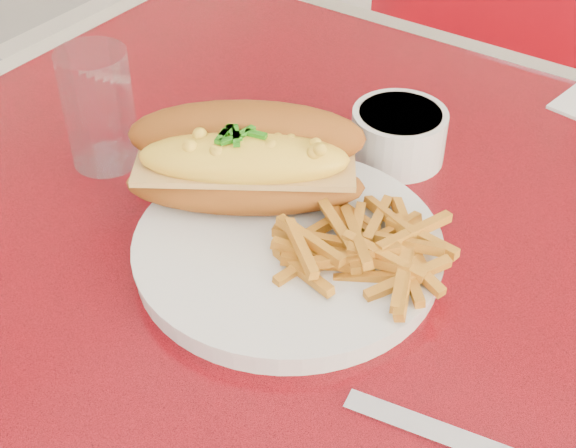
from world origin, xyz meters
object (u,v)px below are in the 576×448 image
Objects in this scene: mac_hoagie at (245,160)px; sauce_cup_left at (308,138)px; diner_table at (414,375)px; dinner_plate at (288,249)px; gravy_ramekin at (399,134)px; fork at (284,270)px; water_tumbler at (99,108)px.

mac_hoagie is 3.98× the size of sauce_cup_left.
diner_table is 0.22m from dinner_plate.
sauce_cup_left is at bearing -153.22° from gravy_ramekin.
fork is at bearing -131.23° from diner_table.
dinner_plate is at bearing 35.27° from fork.
diner_table is 0.29m from mac_hoagie.
dinner_plate is 2.57× the size of fork.
fork is 1.01× the size of gravy_ramekin.
diner_table is at bearing 33.42° from dinner_plate.
mac_hoagie is (-0.07, 0.03, 0.05)m from dinner_plate.
diner_table is at bearing -23.30° from sauce_cup_left.
gravy_ramekin is 1.03× the size of water_tumbler.
water_tumbler is (-0.26, 0.05, 0.04)m from fork.
water_tumbler is at bearing 175.48° from dinner_plate.
water_tumbler reaches higher than sauce_cup_left.
sauce_cup_left reaches higher than diner_table.
gravy_ramekin is (0.07, 0.16, -0.03)m from mac_hoagie.
fork is at bearing -61.99° from sauce_cup_left.
diner_table is 9.60× the size of gravy_ramekin.
mac_hoagie is at bearing 59.74° from fork.
mac_hoagie reaches higher than dinner_plate.
dinner_plate is 2.69× the size of water_tumbler.
mac_hoagie reaches higher than fork.
water_tumbler is at bearing 151.91° from mac_hoagie.
diner_table is at bearing -20.28° from mac_hoagie.
diner_table is 5.01× the size of mac_hoagie.
gravy_ramekin reaches higher than dinner_plate.
sauce_cup_left is 0.22m from water_tumbler.
fork is at bearing -68.78° from mac_hoagie.
fork is (0.09, -0.06, -0.04)m from mac_hoagie.
water_tumbler is (-0.35, -0.05, 0.22)m from diner_table.
mac_hoagie reaches higher than gravy_ramekin.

